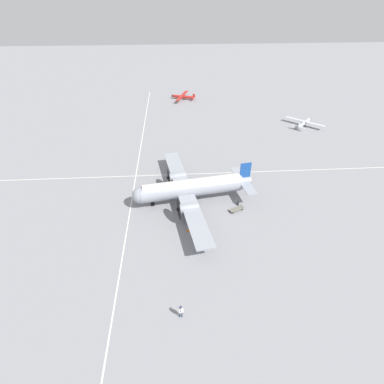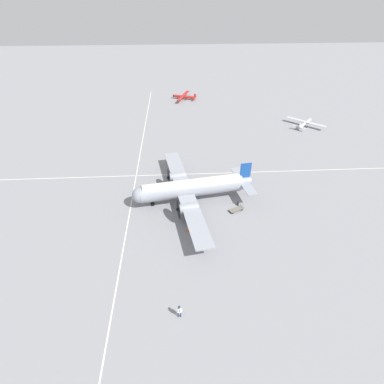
{
  "view_description": "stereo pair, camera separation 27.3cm",
  "coord_description": "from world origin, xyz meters",
  "px_view_note": "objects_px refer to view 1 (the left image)",
  "views": [
    {
      "loc": [
        39.01,
        -2.56,
        29.13
      ],
      "look_at": [
        0.0,
        0.0,
        1.69
      ],
      "focal_mm": 28.0,
      "sensor_mm": 36.0,
      "label": 1
    },
    {
      "loc": [
        39.02,
        -2.29,
        29.13
      ],
      "look_at": [
        0.0,
        0.0,
        1.69
      ],
      "focal_mm": 28.0,
      "sensor_mm": 36.0,
      "label": 2
    }
  ],
  "objects_px": {
    "crew_foreground": "(181,311)",
    "suitcase_near_door": "(238,203)",
    "light_aircraft_distant": "(183,97)",
    "light_aircraft_taxiing": "(304,123)",
    "airliner_main": "(189,188)",
    "traffic_cone": "(188,230)",
    "baggage_cart": "(236,209)"
  },
  "relations": [
    {
      "from": "suitcase_near_door",
      "to": "light_aircraft_taxiing",
      "type": "distance_m",
      "value": 37.95
    },
    {
      "from": "crew_foreground",
      "to": "baggage_cart",
      "type": "bearing_deg",
      "value": -118.68
    },
    {
      "from": "light_aircraft_taxiing",
      "to": "baggage_cart",
      "type": "bearing_deg",
      "value": -172.22
    },
    {
      "from": "airliner_main",
      "to": "traffic_cone",
      "type": "xyz_separation_m",
      "value": [
        7.2,
        -0.59,
        -2.3
      ]
    },
    {
      "from": "suitcase_near_door",
      "to": "airliner_main",
      "type": "bearing_deg",
      "value": -101.34
    },
    {
      "from": "light_aircraft_distant",
      "to": "light_aircraft_taxiing",
      "type": "relative_size",
      "value": 1.22
    },
    {
      "from": "crew_foreground",
      "to": "suitcase_near_door",
      "type": "distance_m",
      "value": 21.36
    },
    {
      "from": "light_aircraft_distant",
      "to": "crew_foreground",
      "type": "bearing_deg",
      "value": 106.9
    },
    {
      "from": "crew_foreground",
      "to": "light_aircraft_distant",
      "type": "xyz_separation_m",
      "value": [
        -72.2,
        3.1,
        -0.27
      ]
    },
    {
      "from": "suitcase_near_door",
      "to": "light_aircraft_taxiing",
      "type": "height_order",
      "value": "light_aircraft_taxiing"
    },
    {
      "from": "baggage_cart",
      "to": "traffic_cone",
      "type": "bearing_deg",
      "value": 3.39
    },
    {
      "from": "baggage_cart",
      "to": "traffic_cone",
      "type": "height_order",
      "value": "baggage_cart"
    },
    {
      "from": "suitcase_near_door",
      "to": "light_aircraft_distant",
      "type": "height_order",
      "value": "light_aircraft_distant"
    },
    {
      "from": "suitcase_near_door",
      "to": "light_aircraft_distant",
      "type": "relative_size",
      "value": 0.06
    },
    {
      "from": "crew_foreground",
      "to": "light_aircraft_distant",
      "type": "height_order",
      "value": "light_aircraft_distant"
    },
    {
      "from": "airliner_main",
      "to": "traffic_cone",
      "type": "distance_m",
      "value": 7.58
    },
    {
      "from": "crew_foreground",
      "to": "light_aircraft_taxiing",
      "type": "xyz_separation_m",
      "value": [
        -49.65,
        32.12,
        -0.27
      ]
    },
    {
      "from": "crew_foreground",
      "to": "traffic_cone",
      "type": "relative_size",
      "value": 3.27
    },
    {
      "from": "light_aircraft_distant",
      "to": "suitcase_near_door",
      "type": "bearing_deg",
      "value": 116.51
    },
    {
      "from": "airliner_main",
      "to": "suitcase_near_door",
      "type": "xyz_separation_m",
      "value": [
        1.54,
        7.66,
        -2.27
      ]
    },
    {
      "from": "crew_foreground",
      "to": "traffic_cone",
      "type": "distance_m",
      "value": 13.42
    },
    {
      "from": "baggage_cart",
      "to": "light_aircraft_taxiing",
      "type": "xyz_separation_m",
      "value": [
        -32.12,
        22.87,
        0.53
      ]
    },
    {
      "from": "light_aircraft_taxiing",
      "to": "traffic_cone",
      "type": "height_order",
      "value": "light_aircraft_taxiing"
    },
    {
      "from": "airliner_main",
      "to": "traffic_cone",
      "type": "bearing_deg",
      "value": 75.95
    },
    {
      "from": "crew_foreground",
      "to": "light_aircraft_taxiing",
      "type": "distance_m",
      "value": 59.13
    },
    {
      "from": "baggage_cart",
      "to": "light_aircraft_distant",
      "type": "distance_m",
      "value": 55.03
    },
    {
      "from": "suitcase_near_door",
      "to": "baggage_cart",
      "type": "bearing_deg",
      "value": -19.79
    },
    {
      "from": "airliner_main",
      "to": "light_aircraft_taxiing",
      "type": "distance_m",
      "value": 41.86
    },
    {
      "from": "airliner_main",
      "to": "traffic_cone",
      "type": "relative_size",
      "value": 49.59
    },
    {
      "from": "traffic_cone",
      "to": "light_aircraft_distant",
      "type": "bearing_deg",
      "value": 178.47
    },
    {
      "from": "traffic_cone",
      "to": "airliner_main",
      "type": "bearing_deg",
      "value": 175.35
    },
    {
      "from": "airliner_main",
      "to": "light_aircraft_taxiing",
      "type": "height_order",
      "value": "airliner_main"
    }
  ]
}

